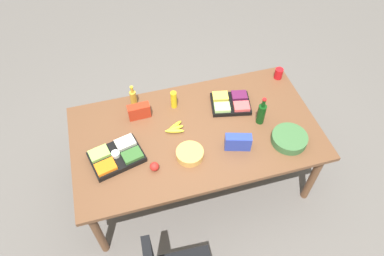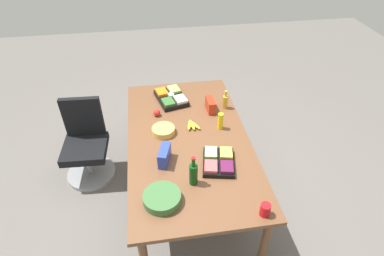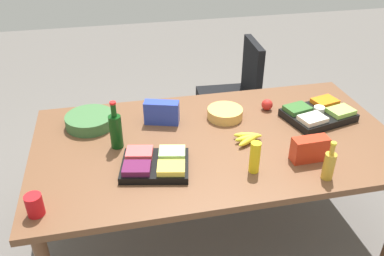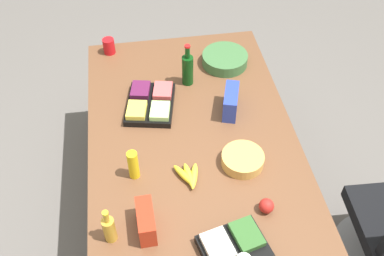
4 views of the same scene
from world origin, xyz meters
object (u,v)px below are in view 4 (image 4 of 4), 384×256
(dressing_bottle, at_px, (109,229))
(salad_bowl, at_px, (225,59))
(chip_bowl, at_px, (243,160))
(mustard_bottle, at_px, (133,165))
(fruit_platter, at_px, (150,103))
(chip_bag_blue, at_px, (231,102))
(wine_bottle, at_px, (188,69))
(banana_bunch, at_px, (189,176))
(red_solo_cup, at_px, (109,46))
(chip_bag_red, at_px, (146,221))
(conference_table, at_px, (196,159))
(apple_red, at_px, (266,206))

(dressing_bottle, xyz_separation_m, salad_bowl, (1.21, -0.81, -0.05))
(chip_bowl, bearing_deg, dressing_bottle, 115.61)
(salad_bowl, bearing_deg, mustard_bottle, 142.01)
(fruit_platter, distance_m, salad_bowl, 0.64)
(fruit_platter, distance_m, chip_bowl, 0.69)
(chip_bag_blue, xyz_separation_m, dressing_bottle, (-0.76, 0.75, 0.01))
(dressing_bottle, xyz_separation_m, mustard_bottle, (0.36, -0.14, 0.01))
(chip_bowl, xyz_separation_m, dressing_bottle, (-0.35, 0.72, 0.05))
(chip_bag_blue, bearing_deg, wine_bottle, 36.24)
(banana_bunch, bearing_deg, red_solo_cup, 18.15)
(red_solo_cup, bearing_deg, chip_bag_red, -174.57)
(salad_bowl, bearing_deg, dressing_bottle, 146.41)
(conference_table, relative_size, wine_bottle, 7.40)
(mustard_bottle, bearing_deg, salad_bowl, -37.99)
(chip_bag_blue, xyz_separation_m, banana_bunch, (-0.47, 0.33, -0.05))
(red_solo_cup, height_order, mustard_bottle, mustard_bottle)
(chip_bowl, relative_size, salad_bowl, 0.76)
(red_solo_cup, relative_size, chip_bag_red, 0.55)
(conference_table, xyz_separation_m, red_solo_cup, (0.99, 0.45, 0.12))
(conference_table, height_order, chip_bowl, chip_bowl)
(chip_bag_red, distance_m, wine_bottle, 1.10)
(apple_red, bearing_deg, wine_bottle, 13.31)
(apple_red, height_order, dressing_bottle, dressing_bottle)
(salad_bowl, bearing_deg, wine_bottle, 119.16)
(chip_bag_blue, relative_size, mustard_bottle, 1.21)
(chip_bowl, height_order, apple_red, apple_red)
(chip_bag_red, distance_m, salad_bowl, 1.35)
(dressing_bottle, relative_size, mustard_bottle, 1.23)
(chip_bag_blue, bearing_deg, chip_bowl, 176.93)
(conference_table, distance_m, banana_bunch, 0.21)
(chip_bowl, distance_m, apple_red, 0.31)
(red_solo_cup, xyz_separation_m, chip_bag_blue, (-0.70, -0.71, 0.02))
(apple_red, xyz_separation_m, mustard_bottle, (0.32, 0.63, 0.05))
(conference_table, distance_m, chip_bag_red, 0.56)
(red_solo_cup, height_order, salad_bowl, red_solo_cup)
(chip_bowl, height_order, mustard_bottle, mustard_bottle)
(fruit_platter, bearing_deg, chip_bowl, -138.94)
(conference_table, height_order, dressing_bottle, dressing_bottle)
(chip_bag_red, bearing_deg, fruit_platter, -6.40)
(chip_bag_red, height_order, mustard_bottle, mustard_bottle)
(conference_table, relative_size, chip_bag_blue, 9.94)
(conference_table, bearing_deg, banana_bunch, 159.56)
(salad_bowl, height_order, wine_bottle, wine_bottle)
(banana_bunch, xyz_separation_m, dressing_bottle, (-0.29, 0.42, 0.06))
(dressing_bottle, bearing_deg, red_solo_cup, -1.40)
(chip_bag_red, xyz_separation_m, wine_bottle, (1.04, -0.36, 0.04))
(chip_bowl, height_order, dressing_bottle, dressing_bottle)
(apple_red, bearing_deg, mustard_bottle, 63.24)
(chip_bag_blue, relative_size, apple_red, 2.89)
(fruit_platter, distance_m, dressing_bottle, 0.91)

